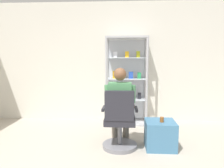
% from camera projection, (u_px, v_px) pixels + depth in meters
% --- Properties ---
extents(back_wall, '(6.00, 0.10, 2.70)m').
position_uv_depth(back_wall, '(109.00, 62.00, 4.89)').
color(back_wall, silver).
rests_on(back_wall, ground).
extents(display_cabinet_main, '(0.90, 0.45, 1.90)m').
position_uv_depth(display_cabinet_main, '(126.00, 80.00, 4.68)').
color(display_cabinet_main, '#B7B7BC').
rests_on(display_cabinet_main, ground).
extents(office_chair, '(0.56, 0.56, 0.96)m').
position_uv_depth(office_chair, '(120.00, 125.00, 3.34)').
color(office_chair, slate).
rests_on(office_chair, ground).
extents(seated_shopkeeper, '(0.49, 0.57, 1.29)m').
position_uv_depth(seated_shopkeeper, '(120.00, 103.00, 3.46)').
color(seated_shopkeeper, slate).
rests_on(seated_shopkeeper, ground).
extents(storage_crate, '(0.47, 0.46, 0.44)m').
position_uv_depth(storage_crate, '(160.00, 135.00, 3.39)').
color(storage_crate, teal).
rests_on(storage_crate, ground).
extents(tea_glass, '(0.06, 0.06, 0.08)m').
position_uv_depth(tea_glass, '(162.00, 120.00, 3.31)').
color(tea_glass, brown).
rests_on(tea_glass, storage_crate).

